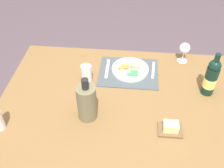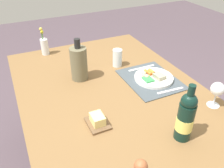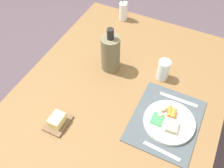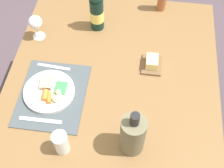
{
  "view_description": "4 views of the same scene",
  "coord_description": "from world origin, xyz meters",
  "px_view_note": "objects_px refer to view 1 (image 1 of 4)",
  "views": [
    {
      "loc": [
        -0.02,
        1.12,
        1.9
      ],
      "look_at": [
        0.09,
        -0.1,
        0.8
      ],
      "focal_mm": 42.92,
      "sensor_mm": 36.0,
      "label": 1
    },
    {
      "loc": [
        -1.08,
        0.5,
        1.57
      ],
      "look_at": [
        -0.02,
        0.01,
        0.81
      ],
      "focal_mm": 38.1,
      "sensor_mm": 36.0,
      "label": 2
    },
    {
      "loc": [
        -0.7,
        -0.32,
        1.82
      ],
      "look_at": [
        0.02,
        0.03,
        0.85
      ],
      "focal_mm": 40.19,
      "sensor_mm": 36.0,
      "label": 3
    },
    {
      "loc": [
        0.75,
        0.11,
        2.01
      ],
      "look_at": [
        -0.04,
        0.01,
        0.84
      ],
      "focal_mm": 48.79,
      "sensor_mm": 36.0,
      "label": 4
    }
  ],
  "objects_px": {
    "dinner_plate": "(130,69)",
    "butter_dish": "(170,128)",
    "cooler_bottle": "(87,102)",
    "wine_bottle": "(211,77)",
    "wine_glass": "(185,49)",
    "water_tumbler": "(87,75)",
    "fork": "(153,70)",
    "knife": "(107,69)",
    "dining_table": "(126,113)"
  },
  "relations": [
    {
      "from": "dining_table",
      "to": "dinner_plate",
      "type": "relative_size",
      "value": 6.17
    },
    {
      "from": "dinner_plate",
      "to": "fork",
      "type": "xyz_separation_m",
      "value": [
        -0.16,
        -0.02,
        -0.01
      ]
    },
    {
      "from": "wine_glass",
      "to": "knife",
      "type": "bearing_deg",
      "value": 15.89
    },
    {
      "from": "fork",
      "to": "wine_bottle",
      "type": "relative_size",
      "value": 0.6
    },
    {
      "from": "fork",
      "to": "wine_glass",
      "type": "height_order",
      "value": "wine_glass"
    },
    {
      "from": "cooler_bottle",
      "to": "water_tumbler",
      "type": "height_order",
      "value": "cooler_bottle"
    },
    {
      "from": "knife",
      "to": "butter_dish",
      "type": "bearing_deg",
      "value": 128.19
    },
    {
      "from": "butter_dish",
      "to": "knife",
      "type": "bearing_deg",
      "value": -51.33
    },
    {
      "from": "dinner_plate",
      "to": "butter_dish",
      "type": "height_order",
      "value": "butter_dish"
    },
    {
      "from": "wine_glass",
      "to": "wine_bottle",
      "type": "bearing_deg",
      "value": 110.72
    },
    {
      "from": "fork",
      "to": "wine_glass",
      "type": "xyz_separation_m",
      "value": [
        -0.21,
        -0.14,
        0.1
      ]
    },
    {
      "from": "dining_table",
      "to": "cooler_bottle",
      "type": "xyz_separation_m",
      "value": [
        0.21,
        0.13,
        0.21
      ]
    },
    {
      "from": "cooler_bottle",
      "to": "wine_bottle",
      "type": "distance_m",
      "value": 0.75
    },
    {
      "from": "fork",
      "to": "water_tumbler",
      "type": "distance_m",
      "value": 0.46
    },
    {
      "from": "wine_bottle",
      "to": "water_tumbler",
      "type": "bearing_deg",
      "value": -2.59
    },
    {
      "from": "cooler_bottle",
      "to": "wine_bottle",
      "type": "bearing_deg",
      "value": -159.52
    },
    {
      "from": "dinner_plate",
      "to": "wine_glass",
      "type": "relative_size",
      "value": 1.69
    },
    {
      "from": "fork",
      "to": "butter_dish",
      "type": "relative_size",
      "value": 1.35
    },
    {
      "from": "dining_table",
      "to": "butter_dish",
      "type": "bearing_deg",
      "value": 142.22
    },
    {
      "from": "dining_table",
      "to": "water_tumbler",
      "type": "height_order",
      "value": "water_tumbler"
    },
    {
      "from": "dining_table",
      "to": "dinner_plate",
      "type": "bearing_deg",
      "value": -91.77
    },
    {
      "from": "butter_dish",
      "to": "wine_bottle",
      "type": "distance_m",
      "value": 0.42
    },
    {
      "from": "dining_table",
      "to": "wine_bottle",
      "type": "xyz_separation_m",
      "value": [
        -0.49,
        -0.13,
        0.22
      ]
    },
    {
      "from": "fork",
      "to": "dinner_plate",
      "type": "bearing_deg",
      "value": 10.59
    },
    {
      "from": "wine_bottle",
      "to": "fork",
      "type": "bearing_deg",
      "value": -28.7
    },
    {
      "from": "dining_table",
      "to": "knife",
      "type": "height_order",
      "value": "knife"
    },
    {
      "from": "butter_dish",
      "to": "wine_bottle",
      "type": "bearing_deg",
      "value": -127.18
    },
    {
      "from": "wine_bottle",
      "to": "wine_glass",
      "type": "bearing_deg",
      "value": -69.28
    },
    {
      "from": "dinner_plate",
      "to": "wine_glass",
      "type": "height_order",
      "value": "wine_glass"
    },
    {
      "from": "wine_glass",
      "to": "dining_table",
      "type": "bearing_deg",
      "value": 50.11
    },
    {
      "from": "dinner_plate",
      "to": "knife",
      "type": "bearing_deg",
      "value": -2.05
    },
    {
      "from": "dinner_plate",
      "to": "fork",
      "type": "bearing_deg",
      "value": -173.31
    },
    {
      "from": "dining_table",
      "to": "water_tumbler",
      "type": "xyz_separation_m",
      "value": [
        0.26,
        -0.17,
        0.15
      ]
    },
    {
      "from": "dinner_plate",
      "to": "water_tumbler",
      "type": "distance_m",
      "value": 0.3
    },
    {
      "from": "dinner_plate",
      "to": "wine_glass",
      "type": "bearing_deg",
      "value": -157.17
    },
    {
      "from": "dining_table",
      "to": "wine_glass",
      "type": "xyz_separation_m",
      "value": [
        -0.37,
        -0.45,
        0.2
      ]
    },
    {
      "from": "dining_table",
      "to": "dinner_plate",
      "type": "xyz_separation_m",
      "value": [
        -0.01,
        -0.29,
        0.12
      ]
    },
    {
      "from": "wine_bottle",
      "to": "water_tumbler",
      "type": "height_order",
      "value": "wine_bottle"
    },
    {
      "from": "knife",
      "to": "water_tumbler",
      "type": "relative_size",
      "value": 1.62
    },
    {
      "from": "cooler_bottle",
      "to": "water_tumbler",
      "type": "xyz_separation_m",
      "value": [
        0.05,
        -0.3,
        -0.06
      ]
    },
    {
      "from": "wine_glass",
      "to": "wine_bottle",
      "type": "distance_m",
      "value": 0.34
    },
    {
      "from": "wine_glass",
      "to": "wine_bottle",
      "type": "relative_size",
      "value": 0.51
    },
    {
      "from": "dinner_plate",
      "to": "cooler_bottle",
      "type": "height_order",
      "value": "cooler_bottle"
    },
    {
      "from": "knife",
      "to": "butter_dish",
      "type": "height_order",
      "value": "butter_dish"
    },
    {
      "from": "butter_dish",
      "to": "wine_glass",
      "type": "bearing_deg",
      "value": -101.29
    },
    {
      "from": "dinner_plate",
      "to": "butter_dish",
      "type": "xyz_separation_m",
      "value": [
        -0.24,
        0.48,
        0.0
      ]
    },
    {
      "from": "wine_glass",
      "to": "cooler_bottle",
      "type": "bearing_deg",
      "value": 44.58
    },
    {
      "from": "butter_dish",
      "to": "water_tumbler",
      "type": "distance_m",
      "value": 0.62
    },
    {
      "from": "cooler_bottle",
      "to": "wine_glass",
      "type": "xyz_separation_m",
      "value": [
        -0.58,
        -0.58,
        -0.01
      ]
    },
    {
      "from": "knife",
      "to": "water_tumbler",
      "type": "bearing_deg",
      "value": 47.53
    }
  ]
}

